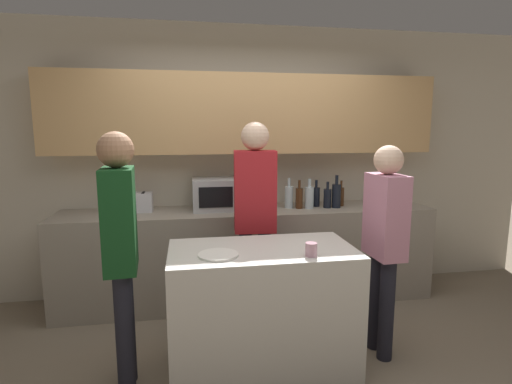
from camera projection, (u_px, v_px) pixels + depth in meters
The scene contains 18 objects.
back_wall at pixel (244, 144), 4.03m from camera, with size 6.40×0.40×2.70m.
back_counter at pixel (249, 255), 3.94m from camera, with size 3.60×0.62×0.91m.
kitchen_island at pixel (262, 309), 2.79m from camera, with size 1.27×0.67×0.88m.
microwave at pixel (220, 194), 3.87m from camera, with size 0.52×0.39×0.30m.
toaster at pixel (138, 202), 3.75m from camera, with size 0.26×0.16×0.18m.
potted_plant at pixel (389, 185), 4.16m from camera, with size 0.14×0.14×0.40m.
bottle_0 at pixel (289, 197), 3.93m from camera, with size 0.08×0.08×0.30m.
bottle_1 at pixel (299, 198), 3.90m from camera, with size 0.07×0.07×0.28m.
bottle_2 at pixel (309, 197), 3.91m from camera, with size 0.09×0.09×0.29m.
bottle_3 at pixel (316, 196), 4.01m from camera, with size 0.07×0.07×0.27m.
bottle_4 at pixel (327, 198), 3.94m from camera, with size 0.08×0.08×0.26m.
bottle_5 at pixel (336, 195), 3.94m from camera, with size 0.09×0.09×0.32m.
bottle_6 at pixel (341, 196), 4.03m from camera, with size 0.06×0.06×0.26m.
plate_on_island at pixel (218, 255), 2.56m from camera, with size 0.26×0.26×0.01m.
cup_0 at pixel (311, 249), 2.55m from camera, with size 0.08×0.08×0.09m.
person_left at pixel (385, 234), 2.90m from camera, with size 0.21×0.35×1.57m.
person_center at pixel (121, 241), 2.48m from camera, with size 0.22×0.35×1.67m.
person_right at pixel (255, 207), 3.29m from camera, with size 0.36×0.23×1.74m.
Camera 1 is at (-0.57, -2.35, 1.69)m, focal length 28.00 mm.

